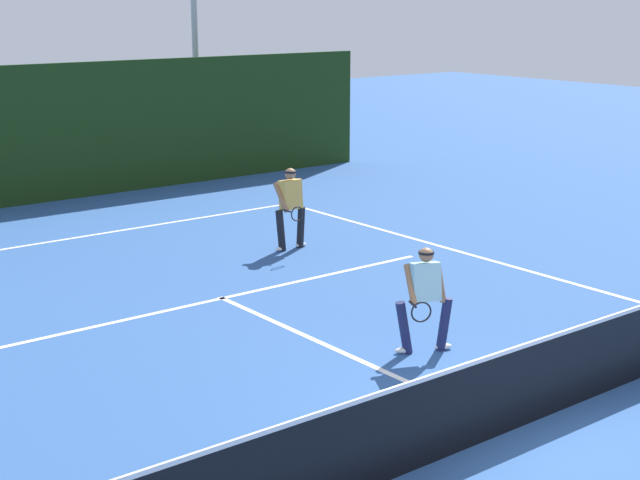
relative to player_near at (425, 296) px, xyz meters
name	(u,v)px	position (x,y,z in m)	size (l,w,h in m)	color
ground_plane	(513,430)	(-0.93, -2.45, -0.84)	(80.00, 80.00, 0.00)	#2C528F
court_line_baseline_far	(85,236)	(-0.93, 9.29, -0.83)	(10.68, 0.10, 0.01)	white
court_line_service	(222,298)	(-0.93, 3.86, -0.83)	(8.70, 0.10, 0.01)	white
court_line_centre	(340,351)	(-0.93, 0.75, -0.83)	(0.10, 6.40, 0.01)	white
tennis_net	(515,387)	(-0.93, -2.45, -0.30)	(11.69, 0.09, 1.11)	#1E4723
player_near	(425,296)	(0.00, 0.00, 0.00)	(1.04, 0.80, 1.53)	#1E234C
player_far	(291,205)	(1.89, 5.76, 0.07)	(0.81, 0.83, 1.65)	black
back_fence_windscreen	(11,137)	(-0.93, 13.19, 0.85)	(20.93, 0.12, 3.37)	#183311
light_pole	(194,20)	(5.31, 15.05, 3.45)	(0.55, 0.44, 6.92)	#9EA39E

